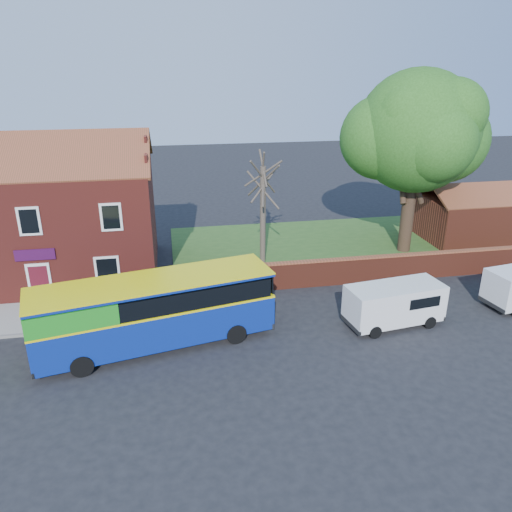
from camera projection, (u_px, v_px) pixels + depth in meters
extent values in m
plane|color=black|center=(180.00, 369.00, 21.07)|extent=(120.00, 120.00, 0.00)
cube|color=gray|center=(36.00, 317.00, 25.15)|extent=(18.00, 3.50, 0.12)
cube|color=slate|center=(28.00, 335.00, 23.55)|extent=(18.00, 0.15, 0.14)
cube|color=#426B28|center=(359.00, 245.00, 35.11)|extent=(26.00, 12.00, 0.04)
cube|color=maroon|center=(49.00, 223.00, 29.25)|extent=(12.00, 8.00, 6.50)
cube|color=brown|center=(29.00, 156.00, 25.86)|extent=(12.30, 4.08, 2.16)
cube|color=brown|center=(45.00, 144.00, 29.52)|extent=(12.30, 4.08, 2.16)
cube|color=black|center=(29.00, 221.00, 25.06)|extent=(1.10, 0.06, 1.50)
cube|color=#4C0F19|center=(40.00, 285.00, 26.33)|extent=(0.95, 0.04, 2.10)
cube|color=silver|center=(40.00, 284.00, 26.33)|extent=(1.20, 0.06, 2.30)
cube|color=#350C32|center=(35.00, 255.00, 25.69)|extent=(2.00, 0.06, 0.60)
cube|color=maroon|center=(397.00, 268.00, 29.35)|extent=(22.00, 0.30, 1.50)
cube|color=brown|center=(399.00, 255.00, 29.05)|extent=(22.00, 0.38, 0.10)
cube|color=maroon|center=(479.00, 218.00, 36.05)|extent=(8.00, 5.00, 3.00)
cube|color=brown|center=(494.00, 195.00, 34.15)|extent=(8.20, 2.56, 1.24)
cube|color=brown|center=(473.00, 186.00, 36.44)|extent=(8.20, 2.56, 1.24)
cube|color=navy|center=(156.00, 321.00, 22.43)|extent=(10.86, 4.80, 1.68)
cube|color=yellow|center=(155.00, 305.00, 22.12)|extent=(10.88, 4.83, 0.10)
cube|color=black|center=(154.00, 294.00, 21.94)|extent=(10.45, 4.73, 0.84)
cube|color=#209220|center=(70.00, 308.00, 20.71)|extent=(4.07, 3.37, 0.89)
cube|color=navy|center=(153.00, 283.00, 21.73)|extent=(10.86, 4.80, 0.14)
cube|color=yellow|center=(153.00, 281.00, 21.70)|extent=(10.90, 4.85, 0.06)
cylinder|color=black|center=(82.00, 366.00, 20.44)|extent=(0.99, 0.47, 0.95)
cylinder|color=black|center=(77.00, 337.00, 22.57)|extent=(0.99, 0.47, 0.95)
cylinder|color=black|center=(236.00, 334.00, 22.83)|extent=(0.99, 0.47, 0.95)
cylinder|color=black|center=(219.00, 310.00, 24.96)|extent=(0.99, 0.47, 0.95)
cube|color=white|center=(394.00, 303.00, 24.20)|extent=(4.92, 2.51, 1.79)
cube|color=black|center=(432.00, 292.00, 24.71)|extent=(0.30, 1.60, 0.71)
cube|color=black|center=(432.00, 310.00, 25.16)|extent=(0.36, 1.88, 0.23)
cylinder|color=black|center=(375.00, 332.00, 23.31)|extent=(0.65, 0.30, 0.62)
cylinder|color=black|center=(356.00, 315.00, 24.86)|extent=(0.65, 0.30, 0.62)
cylinder|color=black|center=(430.00, 322.00, 24.17)|extent=(0.65, 0.30, 0.62)
cylinder|color=black|center=(408.00, 306.00, 25.73)|extent=(0.65, 0.30, 0.62)
cylinder|color=black|center=(491.00, 296.00, 26.82)|extent=(0.64, 0.31, 0.62)
cylinder|color=black|center=(407.00, 216.00, 33.24)|extent=(0.85, 0.85, 4.90)
sphere|color=#3A7D27|center=(417.00, 131.00, 31.20)|extent=(7.67, 7.67, 7.67)
sphere|color=#3A7D27|center=(445.00, 140.00, 32.20)|extent=(5.54, 5.54, 5.54)
sphere|color=#3A7D27|center=(382.00, 138.00, 31.61)|extent=(5.33, 5.33, 5.33)
cylinder|color=#4C4238|center=(263.00, 216.00, 30.93)|extent=(0.36, 0.36, 6.24)
cylinder|color=#4C4238|center=(263.00, 181.00, 30.11)|extent=(0.37, 3.04, 2.45)
cylinder|color=#4C4238|center=(263.00, 185.00, 30.20)|extent=(1.59, 2.25, 2.24)
cylinder|color=#4C4238|center=(263.00, 177.00, 30.03)|extent=(2.55, 1.17, 2.49)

